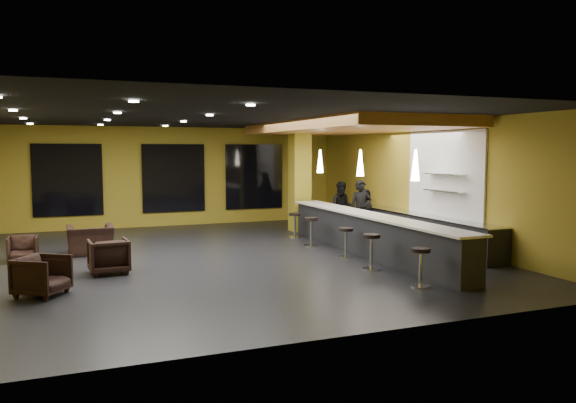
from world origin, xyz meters
name	(u,v)px	position (x,y,z in m)	size (l,w,h in m)	color
floor	(221,259)	(0.00, 0.00, -0.05)	(12.00, 13.00, 0.10)	black
ceiling	(220,115)	(0.00, 0.00, 3.55)	(12.00, 13.00, 0.10)	black
wall_back	(173,177)	(0.00, 6.55, 1.75)	(12.00, 0.10, 3.50)	olive
wall_front	(341,217)	(0.00, -6.55, 1.75)	(12.00, 0.10, 3.50)	olive
wall_right	(425,183)	(6.05, 0.00, 1.75)	(0.10, 13.00, 3.50)	olive
wood_soffit	(346,127)	(4.00, 1.00, 3.36)	(3.60, 8.00, 0.28)	#B97736
window_left	(68,180)	(-3.50, 6.44, 1.70)	(2.20, 0.06, 2.40)	black
window_center	(174,178)	(0.00, 6.44, 1.70)	(2.20, 0.06, 2.40)	black
window_right	(254,177)	(3.00, 6.44, 1.70)	(2.20, 0.06, 2.40)	black
tile_backsplash	(444,176)	(5.96, -1.00, 2.00)	(0.06, 3.20, 2.40)	white
bar_counter	(369,235)	(3.65, -1.00, 0.50)	(0.60, 8.00, 1.00)	black
bar_top	(369,215)	(3.65, -1.00, 1.02)	(0.78, 8.10, 0.05)	white
prep_counter	(423,231)	(5.65, -0.50, 0.43)	(0.70, 6.00, 0.86)	black
prep_top	(423,215)	(5.65, -0.50, 0.89)	(0.72, 6.00, 0.03)	silver
wall_shelf_lower	(444,191)	(5.82, -1.20, 1.60)	(0.30, 1.50, 0.03)	silver
wall_shelf_upper	(445,174)	(5.82, -1.20, 2.05)	(0.30, 1.50, 0.03)	silver
column	(300,178)	(3.65, 3.60, 1.75)	(0.60, 0.60, 3.50)	olive
pendant_0	(415,165)	(3.65, -3.00, 2.35)	(0.20, 0.20, 0.70)	white
pendant_1	(360,163)	(3.65, -0.50, 2.35)	(0.20, 0.20, 0.70)	white
pendant_2	(320,161)	(3.65, 2.00, 2.35)	(0.20, 0.20, 0.70)	white
staff_a	(361,210)	(4.67, 1.27, 0.89)	(0.65, 0.43, 1.79)	black
staff_b	(342,207)	(4.75, 2.64, 0.84)	(0.81, 0.63, 1.67)	black
staff_c	(364,212)	(5.09, 1.82, 0.75)	(0.73, 0.48, 1.50)	black
armchair_a	(42,276)	(-4.04, -2.39, 0.37)	(0.79, 0.81, 0.74)	black
armchair_b	(109,256)	(-2.76, -0.88, 0.38)	(0.81, 0.84, 0.76)	black
armchair_c	(23,249)	(-4.58, 1.27, 0.31)	(0.67, 0.69, 0.63)	black
armchair_d	(90,240)	(-3.03, 1.69, 0.37)	(1.14, 1.00, 0.74)	black
bar_stool_0	(421,262)	(2.84, -4.43, 0.50)	(0.39, 0.39, 0.77)	silver
bar_stool_1	(371,247)	(2.76, -2.66, 0.52)	(0.41, 0.41, 0.81)	silver
bar_stool_2	(346,238)	(2.91, -1.15, 0.48)	(0.38, 0.38, 0.75)	silver
bar_stool_3	(311,228)	(2.77, 0.69, 0.52)	(0.41, 0.41, 0.81)	silver
bar_stool_4	(295,222)	(2.94, 2.29, 0.49)	(0.38, 0.38, 0.76)	silver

